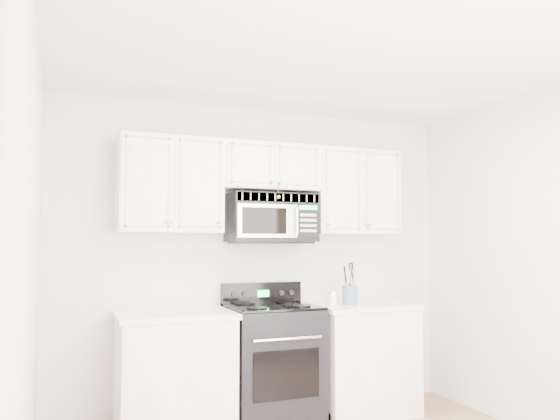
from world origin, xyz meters
TOP-DOWN VIEW (x-y plane):
  - room at (0.00, 0.00)m, footprint 3.51×3.51m
  - base_cabinet_left at (-0.80, 1.44)m, footprint 0.86×0.65m
  - base_cabinet_right at (0.80, 1.44)m, footprint 0.86×0.65m
  - range at (-0.01, 1.45)m, footprint 0.70×0.64m
  - upper_cabinets at (0.00, 1.58)m, footprint 2.44×0.37m
  - microwave at (0.03, 1.56)m, footprint 0.73×0.41m
  - utensil_crock at (0.67, 1.38)m, footprint 0.13×0.13m
  - shaker_salt at (0.53, 1.44)m, footprint 0.05×0.05m
  - shaker_pepper at (0.55, 1.43)m, footprint 0.05×0.05m

SIDE VIEW (x-z plane):
  - base_cabinet_left at x=-0.80m, z-range -0.03..0.89m
  - base_cabinet_right at x=0.80m, z-range -0.03..0.89m
  - range at x=-0.01m, z-range -0.07..1.04m
  - shaker_salt at x=0.53m, z-range 0.92..1.03m
  - shaker_pepper at x=0.55m, z-range 0.92..1.03m
  - utensil_crock at x=0.67m, z-range 0.84..1.18m
  - room at x=0.00m, z-range 0.00..2.60m
  - microwave at x=0.03m, z-range 1.45..1.85m
  - upper_cabinets at x=0.00m, z-range 1.56..2.31m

